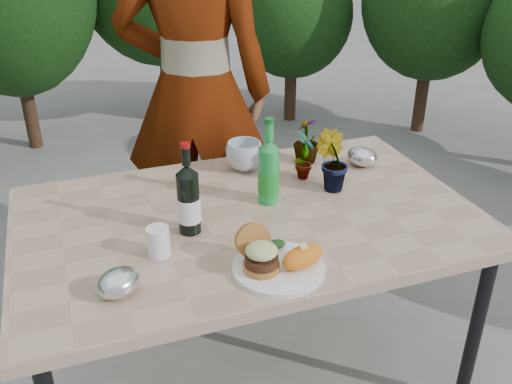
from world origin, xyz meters
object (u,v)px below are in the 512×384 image
object	(u,v)px
dinner_plate	(279,268)
patio_table	(249,229)
wine_bottle	(189,200)
person	(195,92)

from	to	relation	value
dinner_plate	patio_table	bearing A→B (deg)	86.35
patio_table	wine_bottle	world-z (taller)	wine_bottle
patio_table	person	bearing A→B (deg)	89.01
dinner_plate	person	bearing A→B (deg)	88.19
patio_table	person	xyz separation A→B (m)	(0.01, 0.78, 0.27)
patio_table	wine_bottle	bearing A→B (deg)	-170.06
person	patio_table	bearing A→B (deg)	110.92
dinner_plate	person	distance (m)	1.14
patio_table	wine_bottle	size ratio (longest dim) A/B	5.01
dinner_plate	wine_bottle	bearing A→B (deg)	122.62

